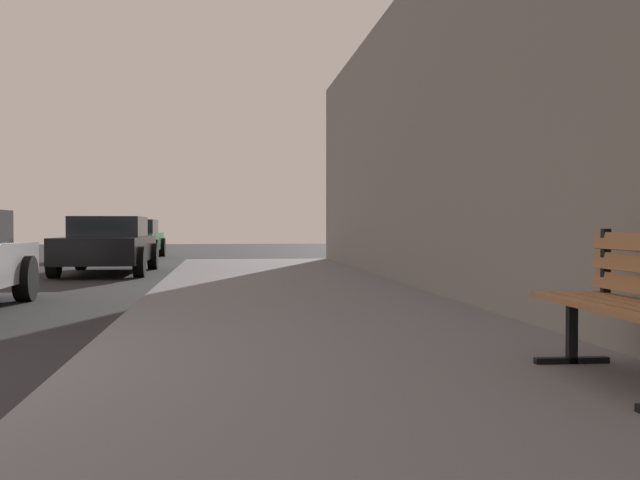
{
  "coord_description": "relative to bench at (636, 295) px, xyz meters",
  "views": [
    {
      "loc": [
        3.04,
        -4.92,
        1.06
      ],
      "look_at": [
        3.88,
        1.74,
        0.93
      ],
      "focal_mm": 42.55,
      "sensor_mm": 36.0,
      "label": 1
    }
  ],
  "objects": [
    {
      "name": "sidewalk",
      "position": [
        -1.39,
        0.83,
        -0.58
      ],
      "size": [
        4.0,
        32.0,
        0.15
      ],
      "primitive_type": "cube",
      "color": "slate",
      "rests_on": "ground_plane"
    },
    {
      "name": "bench",
      "position": [
        0.0,
        0.0,
        0.0
      ],
      "size": [
        0.54,
        1.56,
        0.89
      ],
      "rotation": [
        0.0,
        0.0,
        -0.03
      ],
      "color": "#9E6B42",
      "rests_on": "sidewalk"
    },
    {
      "name": "car_green",
      "position": [
        -5.43,
        21.3,
        -0.01
      ],
      "size": [
        2.05,
        4.46,
        1.27
      ],
      "rotation": [
        0.0,
        0.0,
        3.14
      ],
      "color": "#196638",
      "rests_on": "ground_plane"
    },
    {
      "name": "car_black",
      "position": [
        -4.94,
        13.32,
        -0.01
      ],
      "size": [
        1.92,
        4.59,
        1.27
      ],
      "rotation": [
        0.0,
        0.0,
        3.14
      ],
      "color": "black",
      "rests_on": "ground_plane"
    }
  ]
}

